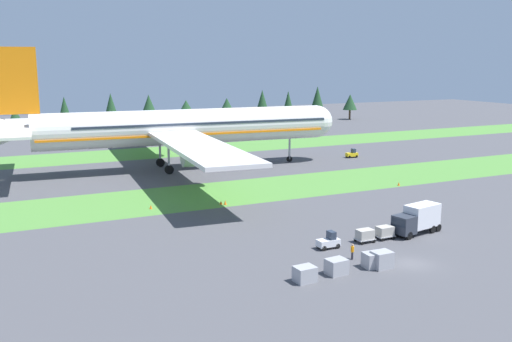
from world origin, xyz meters
TOP-DOWN VIEW (x-y plane):
  - ground_plane at (0.00, 0.00)m, footprint 400.00×400.00m
  - grass_strip_near at (0.00, 38.73)m, footprint 320.00×16.90m
  - grass_strip_far at (0.00, 84.52)m, footprint 320.00×16.90m
  - airliner at (-6.25, 61.79)m, footprint 68.07×83.77m
  - baggage_tug at (-5.18, 8.01)m, footprint 2.61×1.33m
  - cargo_dolly_lead at (-0.16, 8.07)m, footprint 2.22×1.52m
  - cargo_dolly_second at (2.74, 8.10)m, footprint 2.22×1.52m
  - cargo_dolly_third at (5.64, 8.13)m, footprint 2.22×1.52m
  - catering_truck at (7.65, 8.12)m, footprint 7.27×3.58m
  - pushback_tractor at (33.25, 58.71)m, footprint 2.69×1.50m
  - ground_crew_marshaller at (-4.90, 3.80)m, footprint 0.43×0.42m
  - uld_container_0 at (-12.70, 0.51)m, footprint 2.09×1.72m
  - uld_container_1 at (-8.84, 0.89)m, footprint 2.12×1.75m
  - uld_container_2 at (-4.34, 0.88)m, footprint 2.08×1.70m
  - uld_container_3 at (-3.65, 0.36)m, footprint 2.02×1.63m
  - taxiway_marker_0 at (-8.68, 32.14)m, footprint 0.44×0.44m
  - taxiway_marker_1 at (-18.84, 33.97)m, footprint 0.44×0.44m
  - taxiway_marker_2 at (-8.20, 31.61)m, footprint 0.44×0.44m
  - taxiway_marker_3 at (23.71, 31.14)m, footprint 0.44×0.44m
  - distant_tree_line at (-5.70, 129.91)m, footprint 169.55×9.56m

SIDE VIEW (x-z plane):
  - ground_plane at x=0.00m, z-range 0.00..0.00m
  - grass_strip_near at x=0.00m, z-range 0.00..0.01m
  - grass_strip_far at x=0.00m, z-range 0.00..0.01m
  - taxiway_marker_0 at x=-8.68m, z-range 0.00..0.53m
  - taxiway_marker_1 at x=-18.84m, z-range 0.00..0.59m
  - taxiway_marker_3 at x=23.71m, z-range 0.00..0.61m
  - taxiway_marker_2 at x=-8.20m, z-range 0.00..0.70m
  - uld_container_0 at x=-12.70m, z-range 0.00..1.53m
  - uld_container_1 at x=-8.84m, z-range 0.00..1.57m
  - uld_container_2 at x=-4.34m, z-range 0.00..1.57m
  - baggage_tug at x=-5.18m, z-range -0.17..1.80m
  - pushback_tractor at x=33.25m, z-range -0.17..1.80m
  - uld_container_3 at x=-3.65m, z-range 0.00..1.76m
  - cargo_dolly_lead at x=-0.16m, z-range 0.14..1.69m
  - cargo_dolly_second at x=2.74m, z-range 0.14..1.69m
  - cargo_dolly_third at x=5.64m, z-range 0.14..1.69m
  - ground_crew_marshaller at x=-4.90m, z-range 0.08..1.82m
  - catering_truck at x=7.65m, z-range 0.16..3.74m
  - distant_tree_line at x=-5.70m, z-range 0.74..12.95m
  - airliner at x=-6.25m, z-range -3.31..20.10m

